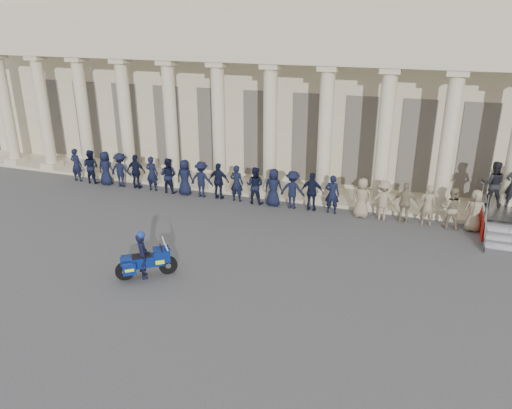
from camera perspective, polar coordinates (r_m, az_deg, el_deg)
name	(u,v)px	position (r m, az deg, el deg)	size (l,w,h in m)	color
ground	(233,277)	(17.16, -2.62, -8.28)	(90.00, 90.00, 0.00)	#3F3F42
building	(329,85)	(29.38, 8.29, 13.36)	(40.00, 12.50, 9.00)	#B9AC8B
officer_rank	(248,185)	(23.30, -0.92, 2.29)	(20.23, 0.67, 1.77)	black
motorcycle	(147,261)	(17.31, -12.39, -6.34)	(1.76, 1.48, 1.34)	black
rider	(143,254)	(17.19, -12.84, -5.59)	(0.66, 0.70, 1.70)	black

